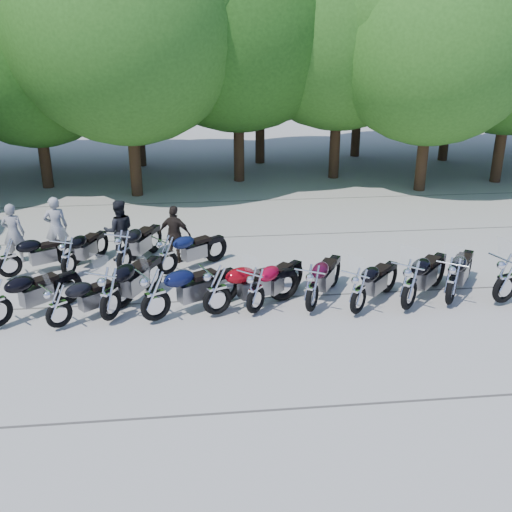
{
  "coord_description": "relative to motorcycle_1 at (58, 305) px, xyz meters",
  "views": [
    {
      "loc": [
        -1.4,
        -11.55,
        6.23
      ],
      "look_at": [
        0.0,
        1.5,
        1.1
      ],
      "focal_mm": 42.0,
      "sensor_mm": 36.0,
      "label": 1
    }
  ],
  "objects": [
    {
      "name": "rider_1",
      "position": [
        0.9,
        4.03,
        0.27
      ],
      "size": [
        0.94,
        0.79,
        1.74
      ],
      "primitive_type": "imported",
      "rotation": [
        0.0,
        0.0,
        3.31
      ],
      "color": "black",
      "rests_on": "ground"
    },
    {
      "name": "motorcycle_11",
      "position": [
        -1.81,
        2.95,
        0.02
      ],
      "size": [
        2.25,
        1.62,
        1.24
      ],
      "primitive_type": null,
      "rotation": [
        0.0,
        0.0,
        2.06
      ],
      "color": "black",
      "rests_on": "ground"
    },
    {
      "name": "motorcycle_3",
      "position": [
        2.06,
        0.08,
        0.11
      ],
      "size": [
        2.57,
        1.91,
        1.42
      ],
      "primitive_type": null,
      "rotation": [
        0.0,
        0.0,
        2.09
      ],
      "color": "black",
      "rests_on": "ground"
    },
    {
      "name": "motorcycle_14",
      "position": [
        2.23,
        2.72,
        0.02
      ],
      "size": [
        2.2,
        1.83,
        1.25
      ],
      "primitive_type": null,
      "rotation": [
        0.0,
        0.0,
        2.19
      ],
      "color": "#0E163D",
      "rests_on": "ground"
    },
    {
      "name": "motorcycle_8",
      "position": [
        7.8,
        0.04,
        0.11
      ],
      "size": [
        2.24,
        2.38,
        1.42
      ],
      "primitive_type": null,
      "rotation": [
        0.0,
        0.0,
        2.41
      ],
      "color": "black",
      "rests_on": "ground"
    },
    {
      "name": "tree_10",
      "position": [
        -3.9,
        16.59,
        5.05
      ],
      "size": [
        7.78,
        7.78,
        9.55
      ],
      "color": "#3A2614",
      "rests_on": "ground"
    },
    {
      "name": "tree_6",
      "position": [
        11.94,
        10.44,
        5.21
      ],
      "size": [
        8.0,
        8.0,
        9.82
      ],
      "color": "#3A2614",
      "rests_on": "ground"
    },
    {
      "name": "motorcycle_10",
      "position": [
        10.14,
        0.13,
        0.11
      ],
      "size": [
        2.64,
        1.6,
        1.43
      ],
      "primitive_type": null,
      "rotation": [
        0.0,
        0.0,
        1.92
      ],
      "color": "black",
      "rests_on": "ground"
    },
    {
      "name": "motorcycle_1",
      "position": [
        0.0,
        0.0,
        0.0
      ],
      "size": [
        2.08,
        1.82,
        1.21
      ],
      "primitive_type": null,
      "rotation": [
        0.0,
        0.0,
        2.23
      ],
      "color": "black",
      "rests_on": "ground"
    },
    {
      "name": "tree_11",
      "position": [
        0.63,
        16.05,
        4.89
      ],
      "size": [
        7.56,
        7.56,
        9.28
      ],
      "color": "#3A2614",
      "rests_on": "ground"
    },
    {
      "name": "tree_5",
      "position": [
        9.0,
        12.82,
        5.97
      ],
      "size": [
        9.04,
        9.04,
        11.1
      ],
      "color": "#3A2614",
      "rests_on": "ground"
    },
    {
      "name": "motorcycle_7",
      "position": [
        6.59,
        -0.04,
        0.04
      ],
      "size": [
        2.03,
        2.14,
        1.28
      ],
      "primitive_type": null,
      "rotation": [
        0.0,
        0.0,
        2.4
      ],
      "color": "black",
      "rests_on": "ground"
    },
    {
      "name": "rider_2",
      "position": [
        2.43,
        3.73,
        0.21
      ],
      "size": [
        1.03,
        0.75,
        1.62
      ],
      "primitive_type": "imported",
      "rotation": [
        0.0,
        0.0,
        2.72
      ],
      "color": "black",
      "rests_on": "ground"
    },
    {
      "name": "motorcycle_5",
      "position": [
        4.29,
        0.24,
        0.04
      ],
      "size": [
        2.01,
        2.17,
        1.28
      ],
      "primitive_type": null,
      "rotation": [
        0.0,
        0.0,
        2.43
      ],
      "color": "maroon",
      "rests_on": "ground"
    },
    {
      "name": "rider_3",
      "position": [
        -0.9,
        4.52,
        0.27
      ],
      "size": [
        0.71,
        0.53,
        1.75
      ],
      "primitive_type": "imported",
      "rotation": [
        0.0,
        0.0,
        3.34
      ],
      "color": "gray",
      "rests_on": "ground"
    },
    {
      "name": "motorcycle_4",
      "position": [
        3.42,
        0.24,
        0.09
      ],
      "size": [
        2.54,
        1.65,
        1.38
      ],
      "primitive_type": null,
      "rotation": [
        0.0,
        0.0,
        1.97
      ],
      "color": "maroon",
      "rests_on": "ground"
    },
    {
      "name": "rider_0",
      "position": [
        -1.99,
        4.22,
        0.24
      ],
      "size": [
        0.64,
        0.44,
        1.68
      ],
      "primitive_type": "imported",
      "rotation": [
        0.0,
        0.0,
        3.08
      ],
      "color": "gray",
      "rests_on": "ground"
    },
    {
      "name": "motorcycle_2",
      "position": [
        1.07,
        0.23,
        0.12
      ],
      "size": [
        1.85,
        2.64,
        1.45
      ],
      "primitive_type": null,
      "rotation": [
        0.0,
        0.0,
        2.67
      ],
      "color": "black",
      "rests_on": "ground"
    },
    {
      "name": "motorcycle_6",
      "position": [
        5.57,
        0.19,
        0.06
      ],
      "size": [
        1.78,
        2.38,
        1.32
      ],
      "primitive_type": null,
      "rotation": [
        0.0,
        0.0,
        2.62
      ],
      "color": "#39071B",
      "rests_on": "ground"
    },
    {
      "name": "tree_3",
      "position": [
        0.82,
        10.86,
        5.72
      ],
      "size": [
        8.7,
        8.7,
        10.67
      ],
      "color": "#3A2614",
      "rests_on": "ground"
    },
    {
      "name": "tree_14",
      "position": [
        15.07,
        15.71,
        5.23
      ],
      "size": [
        8.02,
        8.02,
        9.84
      ],
      "color": "#3A2614",
      "rests_on": "ground"
    },
    {
      "name": "tree_4",
      "position": [
        4.93,
        12.71,
        6.03
      ],
      "size": [
        9.13,
        9.13,
        11.2
      ],
      "color": "#3A2614",
      "rests_on": "ground"
    },
    {
      "name": "tree_2",
      "position": [
        -2.86,
        12.46,
        4.71
      ],
      "size": [
        7.31,
        7.31,
        8.97
      ],
      "color": "#3A2614",
      "rests_on": "ground"
    },
    {
      "name": "motorcycle_12",
      "position": [
        -0.31,
        2.89,
        0.02
      ],
      "size": [
        1.46,
        2.29,
        1.24
      ],
      "primitive_type": null,
      "rotation": [
        0.0,
        0.0,
        2.75
      ],
      "color": "black",
      "rests_on": "ground"
    },
    {
      "name": "tree_13",
      "position": [
        11.08,
        17.1,
        5.43
      ],
      "size": [
        8.31,
        8.31,
        10.2
      ],
      "color": "#3A2614",
      "rests_on": "ground"
    },
    {
      "name": "ground",
      "position": [
        4.39,
        -0.38,
        -0.6
      ],
      "size": [
        90.0,
        90.0,
        0.0
      ],
      "primitive_type": "plane",
      "color": "gray",
      "rests_on": "ground"
    },
    {
      "name": "tree_12",
      "position": [
        6.19,
        16.09,
        5.12
      ],
      "size": [
        7.88,
        7.88,
        9.67
      ],
      "color": "#3A2614",
      "rests_on": "ground"
    },
    {
      "name": "motorcycle_9",
      "position": [
        8.87,
        0.2,
        0.07
      ],
      "size": [
        1.97,
        2.36,
        1.35
      ],
      "primitive_type": null,
      "rotation": [
        0.0,
        0.0,
        2.52
      ],
      "color": "black",
      "rests_on": "ground"
    },
    {
      "name": "motorcycle_13",
      "position": [
        1.1,
        2.98,
        0.07
      ],
      "size": [
        1.63,
        2.48,
        1.35
      ],
      "primitive_type": null,
      "rotation": [
        0.0,
        0.0,
        2.73
      ],
      "color": "black",
      "rests_on": "ground"
    }
  ]
}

